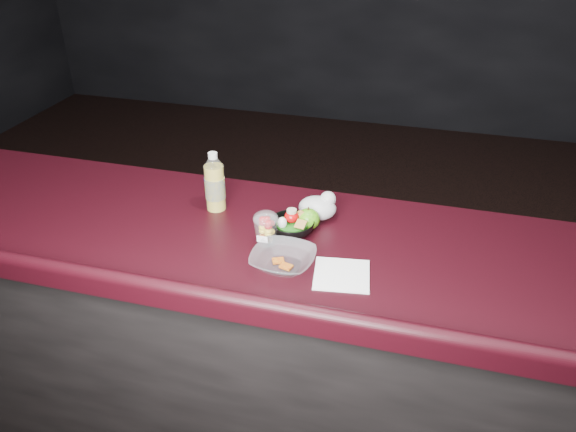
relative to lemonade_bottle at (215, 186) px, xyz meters
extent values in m
cube|color=black|center=(0.34, -0.13, -0.62)|extent=(4.00, 0.65, 0.98)
cube|color=black|center=(0.34, -0.13, -0.11)|extent=(4.06, 0.71, 0.04)
cylinder|color=gold|center=(0.00, 0.00, -0.01)|extent=(0.07, 0.07, 0.16)
cylinder|color=white|center=(0.00, 0.00, -0.01)|extent=(0.07, 0.07, 0.16)
cone|color=white|center=(0.00, 0.00, 0.09)|extent=(0.07, 0.07, 0.03)
cylinder|color=white|center=(0.00, 0.00, 0.11)|extent=(0.03, 0.03, 0.02)
cylinder|color=#072D99|center=(0.00, 0.00, -0.01)|extent=(0.07, 0.07, 0.08)
ellipsoid|color=white|center=(0.23, -0.17, 0.00)|extent=(0.08, 0.08, 0.04)
ellipsoid|color=#20770D|center=(0.34, -0.04, -0.05)|extent=(0.08, 0.08, 0.07)
cylinder|color=black|center=(0.34, -0.04, -0.01)|extent=(0.01, 0.01, 0.01)
ellipsoid|color=silver|center=(0.35, 0.03, -0.05)|extent=(0.13, 0.11, 0.08)
sphere|color=silver|center=(0.39, 0.05, -0.02)|extent=(0.05, 0.05, 0.05)
imported|color=black|center=(0.30, -0.08, -0.07)|extent=(0.17, 0.17, 0.05)
cylinder|color=#0F470C|center=(0.30, -0.08, -0.06)|extent=(0.10, 0.10, 0.01)
ellipsoid|color=#AA0708|center=(0.29, -0.07, -0.03)|extent=(0.05, 0.05, 0.04)
cylinder|color=beige|center=(0.29, -0.07, -0.01)|extent=(0.03, 0.03, 0.01)
ellipsoid|color=white|center=(0.27, -0.11, -0.04)|extent=(0.03, 0.03, 0.04)
imported|color=silver|center=(0.32, -0.27, -0.07)|extent=(0.20, 0.20, 0.05)
cube|color=#990F0C|center=(0.30, -0.26, -0.08)|extent=(0.04, 0.04, 0.01)
cube|color=#990F0C|center=(0.33, -0.28, -0.08)|extent=(0.04, 0.03, 0.01)
cube|color=white|center=(0.50, -0.27, -0.09)|extent=(0.18, 0.18, 0.00)
camera|label=1|loc=(0.69, -1.58, 0.90)|focal=35.00mm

